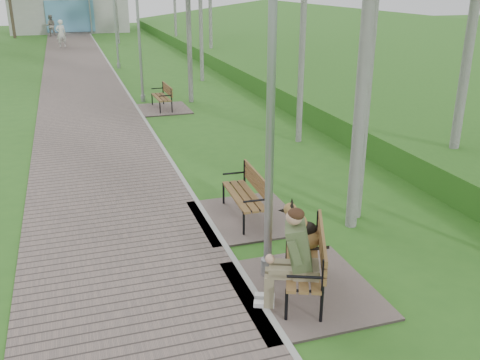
# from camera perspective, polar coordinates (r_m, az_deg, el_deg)

# --- Properties ---
(walkway) EXTENTS (3.50, 67.00, 0.04)m
(walkway) POSITION_cam_1_polar(r_m,az_deg,el_deg) (23.52, -16.31, 8.86)
(walkway) COLOR #655651
(walkway) RESTS_ON ground
(kerb) EXTENTS (0.10, 67.00, 0.05)m
(kerb) POSITION_cam_1_polar(r_m,az_deg,el_deg) (23.63, -12.04, 9.30)
(kerb) COLOR #999993
(kerb) RESTS_ON ground
(embankment) EXTENTS (14.00, 70.00, 1.60)m
(embankment) POSITION_cam_1_polar(r_m,az_deg,el_deg) (26.32, 15.71, 10.06)
(embankment) COLOR #387322
(embankment) RESTS_ON ground
(building_north) EXTENTS (10.00, 5.20, 4.00)m
(building_north) POSITION_cam_1_polar(r_m,az_deg,el_deg) (52.62, -17.80, 17.00)
(building_north) COLOR #9E9E99
(building_north) RESTS_ON ground
(bench_main) EXTENTS (2.06, 2.29, 1.80)m
(bench_main) POSITION_cam_1_polar(r_m,az_deg,el_deg) (8.11, 6.53, -8.94)
(bench_main) COLOR #655651
(bench_main) RESTS_ON ground
(bench_second) EXTENTS (1.97, 2.18, 1.21)m
(bench_second) POSITION_cam_1_polar(r_m,az_deg,el_deg) (10.64, 0.46, -3.01)
(bench_second) COLOR #655651
(bench_second) RESTS_ON ground
(bench_third) EXTENTS (1.84, 2.04, 1.13)m
(bench_third) POSITION_cam_1_polar(r_m,az_deg,el_deg) (19.95, -8.33, 8.03)
(bench_third) COLOR #655651
(bench_third) RESTS_ON ground
(lamp_post_near) EXTENTS (0.21, 0.21, 5.46)m
(lamp_post_near) POSITION_cam_1_polar(r_m,az_deg,el_deg) (7.78, 3.26, 6.11)
(lamp_post_near) COLOR #94969B
(lamp_post_near) RESTS_ON ground
(lamp_post_second) EXTENTS (0.18, 0.18, 4.56)m
(lamp_post_second) POSITION_cam_1_polar(r_m,az_deg,el_deg) (21.11, -10.64, 13.87)
(lamp_post_second) COLOR #94969B
(lamp_post_second) RESTS_ON ground
(lamp_post_third) EXTENTS (0.19, 0.19, 4.82)m
(lamp_post_third) POSITION_cam_1_polar(r_m,az_deg,el_deg) (29.80, -13.13, 15.83)
(lamp_post_third) COLOR #94969B
(lamp_post_third) RESTS_ON ground
(lamp_post_far) EXTENTS (0.22, 0.22, 5.57)m
(lamp_post_far) POSITION_cam_1_polar(r_m,az_deg,el_deg) (49.79, -15.79, 17.75)
(lamp_post_far) COLOR #94969B
(lamp_post_far) RESTS_ON ground
(pedestrian_near) EXTENTS (0.77, 0.60, 1.87)m
(pedestrian_near) POSITION_cam_1_polar(r_m,az_deg,el_deg) (40.40, -18.55, 14.58)
(pedestrian_near) COLOR white
(pedestrian_near) RESTS_ON ground
(pedestrian_far) EXTENTS (0.86, 0.67, 1.74)m
(pedestrian_far) POSITION_cam_1_polar(r_m,az_deg,el_deg) (48.49, -19.54, 15.24)
(pedestrian_far) COLOR gray
(pedestrian_far) RESTS_ON ground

